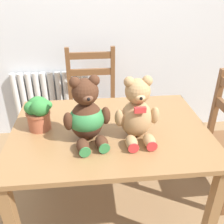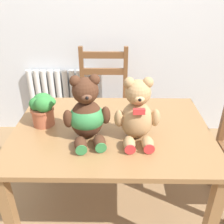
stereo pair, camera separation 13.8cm
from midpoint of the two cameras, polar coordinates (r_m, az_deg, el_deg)
The scene contains 7 objects.
wall_back at distance 2.47m, azimuth 2.09°, elevation 22.98°, with size 8.00×0.04×2.60m, color silver.
radiator at distance 2.73m, azimuth -9.50°, elevation 1.62°, with size 0.72×0.10×0.71m.
dining_table at distance 1.59m, azimuth 2.40°, elevation -6.93°, with size 1.20×0.86×0.72m.
wooden_chair_behind at distance 2.39m, azimuth -0.32°, elevation 2.02°, with size 0.46×0.42×0.98m.
teddy_bear_left at distance 1.38m, azimuth -2.95°, elevation -0.60°, with size 0.27×0.30×0.38m.
teddy_bear_right at distance 1.38m, azimuth 8.65°, elevation -0.52°, with size 0.26×0.26×0.37m.
potted_plant at distance 1.56m, azimuth -13.22°, elevation 0.91°, with size 0.17×0.16×0.21m.
Camera 2 is at (0.02, -0.86, 1.55)m, focal length 40.00 mm.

